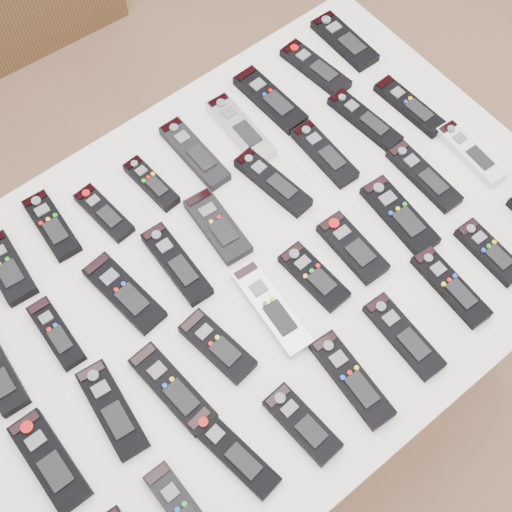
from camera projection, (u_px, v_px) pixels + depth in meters
ground at (274, 413)px, 2.05m from camera, size 4.00×4.00×0.00m
table at (256, 273)px, 1.45m from camera, size 1.25×0.88×0.78m
remote_1 at (7, 268)px, 1.38m from camera, size 0.07×0.16×0.02m
remote_2 at (52, 226)px, 1.42m from camera, size 0.06×0.16×0.02m
remote_3 at (104, 213)px, 1.43m from camera, size 0.06×0.15×0.02m
remote_4 at (151, 183)px, 1.46m from camera, size 0.05×0.14×0.02m
remote_5 at (194, 153)px, 1.50m from camera, size 0.05×0.19×0.02m
remote_6 at (240, 129)px, 1.53m from camera, size 0.06×0.19×0.02m
remote_7 at (270, 100)px, 1.56m from camera, size 0.06×0.19×0.02m
remote_8 at (315, 68)px, 1.61m from camera, size 0.07×0.18×0.02m
remote_9 at (344, 41)px, 1.64m from camera, size 0.06×0.18×0.02m
remote_11 at (56, 333)px, 1.32m from camera, size 0.05×0.15×0.02m
remote_12 at (124, 293)px, 1.35m from camera, size 0.08×0.19×0.02m
remote_13 at (177, 264)px, 1.38m from camera, size 0.06×0.18×0.02m
remote_14 at (218, 226)px, 1.42m from camera, size 0.08×0.17×0.02m
remote_15 at (273, 182)px, 1.46m from camera, size 0.07×0.19×0.02m
remote_16 at (324, 154)px, 1.50m from camera, size 0.06×0.17×0.02m
remote_17 at (365, 120)px, 1.54m from camera, size 0.06×0.19×0.02m
remote_18 at (410, 106)px, 1.56m from camera, size 0.05×0.18×0.02m
remote_19 at (50, 461)px, 1.21m from camera, size 0.06×0.18×0.02m
remote_20 at (112, 410)px, 1.25m from camera, size 0.08×0.19×0.02m
remote_21 at (172, 388)px, 1.27m from camera, size 0.07×0.19×0.02m
remote_22 at (217, 346)px, 1.30m from camera, size 0.07×0.16×0.02m
remote_23 at (271, 308)px, 1.34m from camera, size 0.07×0.20×0.02m
remote_24 at (314, 277)px, 1.37m from camera, size 0.06×0.15×0.02m
remote_25 at (352, 248)px, 1.40m from camera, size 0.06×0.16×0.02m
remote_26 at (399, 215)px, 1.43m from camera, size 0.07×0.19×0.02m
remote_27 at (424, 176)px, 1.47m from camera, size 0.05×0.18×0.02m
remote_28 at (471, 153)px, 1.50m from camera, size 0.06×0.17×0.02m
remote_31 at (233, 452)px, 1.22m from camera, size 0.07×0.19×0.02m
remote_32 at (302, 424)px, 1.24m from camera, size 0.06×0.15×0.02m
remote_33 at (352, 379)px, 1.27m from camera, size 0.07×0.19×0.02m
remote_34 at (404, 336)px, 1.31m from camera, size 0.06×0.18×0.02m
remote_35 at (451, 287)px, 1.36m from camera, size 0.06×0.18×0.02m
remote_36 at (490, 252)px, 1.39m from camera, size 0.05×0.15×0.02m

